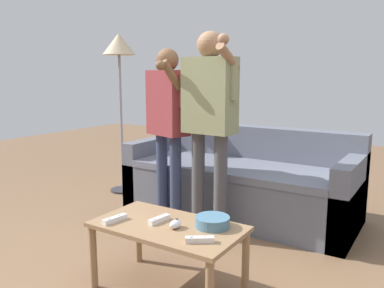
{
  "coord_description": "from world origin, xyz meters",
  "views": [
    {
      "loc": [
        1.31,
        -1.77,
        1.27
      ],
      "look_at": [
        -0.08,
        0.43,
        0.81
      ],
      "focal_mm": 36.93,
      "sensor_mm": 36.0,
      "label": 1
    }
  ],
  "objects_px": {
    "snack_bowl": "(212,222)",
    "player_left": "(168,116)",
    "game_remote_nunchuk": "(175,224)",
    "couch": "(240,183)",
    "coffee_table": "(168,234)",
    "game_remote_wand_far": "(159,220)",
    "game_remote_wand_near": "(200,240)",
    "game_remote_wand_spare": "(115,219)",
    "player_center": "(210,111)",
    "floor_lamp": "(119,55)"
  },
  "relations": [
    {
      "from": "couch",
      "to": "game_remote_nunchuk",
      "type": "xyz_separation_m",
      "value": [
        0.3,
        -1.48,
        0.15
      ]
    },
    {
      "from": "game_remote_wand_far",
      "to": "game_remote_wand_spare",
      "type": "relative_size",
      "value": 0.93
    },
    {
      "from": "couch",
      "to": "coffee_table",
      "type": "height_order",
      "value": "couch"
    },
    {
      "from": "snack_bowl",
      "to": "game_remote_nunchuk",
      "type": "xyz_separation_m",
      "value": [
        -0.17,
        -0.13,
        -0.01
      ]
    },
    {
      "from": "snack_bowl",
      "to": "game_remote_wand_spare",
      "type": "distance_m",
      "value": 0.58
    },
    {
      "from": "snack_bowl",
      "to": "game_remote_wand_near",
      "type": "distance_m",
      "value": 0.23
    },
    {
      "from": "player_left",
      "to": "game_remote_wand_near",
      "type": "relative_size",
      "value": 10.34
    },
    {
      "from": "game_remote_nunchuk",
      "to": "player_center",
      "type": "relative_size",
      "value": 0.06
    },
    {
      "from": "game_remote_wand_near",
      "to": "game_remote_wand_spare",
      "type": "distance_m",
      "value": 0.57
    },
    {
      "from": "coffee_table",
      "to": "floor_lamp",
      "type": "xyz_separation_m",
      "value": [
        -1.64,
        1.42,
        1.12
      ]
    },
    {
      "from": "player_left",
      "to": "game_remote_wand_far",
      "type": "height_order",
      "value": "player_left"
    },
    {
      "from": "game_remote_wand_spare",
      "to": "game_remote_wand_near",
      "type": "bearing_deg",
      "value": 1.71
    },
    {
      "from": "couch",
      "to": "floor_lamp",
      "type": "distance_m",
      "value": 1.84
    },
    {
      "from": "snack_bowl",
      "to": "player_center",
      "type": "distance_m",
      "value": 1.03
    },
    {
      "from": "game_remote_nunchuk",
      "to": "player_left",
      "type": "distance_m",
      "value": 1.27
    },
    {
      "from": "coffee_table",
      "to": "player_center",
      "type": "xyz_separation_m",
      "value": [
        -0.22,
        0.85,
        0.64
      ]
    },
    {
      "from": "couch",
      "to": "floor_lamp",
      "type": "bearing_deg",
      "value": -178.48
    },
    {
      "from": "player_center",
      "to": "game_remote_wand_spare",
      "type": "relative_size",
      "value": 9.68
    },
    {
      "from": "player_left",
      "to": "game_remote_wand_far",
      "type": "distance_m",
      "value": 1.19
    },
    {
      "from": "coffee_table",
      "to": "game_remote_wand_far",
      "type": "height_order",
      "value": "game_remote_wand_far"
    },
    {
      "from": "player_left",
      "to": "game_remote_wand_spare",
      "type": "distance_m",
      "value": 1.21
    },
    {
      "from": "couch",
      "to": "snack_bowl",
      "type": "relative_size",
      "value": 10.46
    },
    {
      "from": "couch",
      "to": "player_left",
      "type": "bearing_deg",
      "value": -127.4
    },
    {
      "from": "snack_bowl",
      "to": "game_remote_wand_near",
      "type": "bearing_deg",
      "value": -77.38
    },
    {
      "from": "game_remote_wand_near",
      "to": "couch",
      "type": "bearing_deg",
      "value": 108.2
    },
    {
      "from": "snack_bowl",
      "to": "game_remote_wand_far",
      "type": "distance_m",
      "value": 0.32
    },
    {
      "from": "floor_lamp",
      "to": "snack_bowl",
      "type": "bearing_deg",
      "value": -34.88
    },
    {
      "from": "couch",
      "to": "game_remote_wand_spare",
      "type": "xyz_separation_m",
      "value": [
        -0.06,
        -1.59,
        0.14
      ]
    },
    {
      "from": "player_left",
      "to": "floor_lamp",
      "type": "bearing_deg",
      "value": 152.81
    },
    {
      "from": "couch",
      "to": "player_left",
      "type": "xyz_separation_m",
      "value": [
        -0.42,
        -0.55,
        0.64
      ]
    },
    {
      "from": "player_center",
      "to": "game_remote_wand_near",
      "type": "bearing_deg",
      "value": -62.57
    },
    {
      "from": "snack_bowl",
      "to": "player_left",
      "type": "relative_size",
      "value": 0.13
    },
    {
      "from": "game_remote_nunchuk",
      "to": "snack_bowl",
      "type": "bearing_deg",
      "value": 38.09
    },
    {
      "from": "game_remote_wand_spare",
      "to": "game_remote_nunchuk",
      "type": "bearing_deg",
      "value": 17.04
    },
    {
      "from": "game_remote_nunchuk",
      "to": "game_remote_wand_near",
      "type": "distance_m",
      "value": 0.23
    },
    {
      "from": "player_left",
      "to": "game_remote_wand_far",
      "type": "bearing_deg",
      "value": -57.11
    },
    {
      "from": "player_center",
      "to": "game_remote_wand_spare",
      "type": "bearing_deg",
      "value": -94.32
    },
    {
      "from": "player_center",
      "to": "game_remote_wand_near",
      "type": "xyz_separation_m",
      "value": [
        0.5,
        -0.96,
        -0.57
      ]
    },
    {
      "from": "couch",
      "to": "snack_bowl",
      "type": "height_order",
      "value": "couch"
    },
    {
      "from": "snack_bowl",
      "to": "floor_lamp",
      "type": "xyz_separation_m",
      "value": [
        -1.88,
        1.31,
        1.03
      ]
    },
    {
      "from": "player_center",
      "to": "game_remote_wand_near",
      "type": "relative_size",
      "value": 11.08
    },
    {
      "from": "couch",
      "to": "game_remote_wand_far",
      "type": "height_order",
      "value": "couch"
    },
    {
      "from": "snack_bowl",
      "to": "game_remote_wand_near",
      "type": "relative_size",
      "value": 1.37
    },
    {
      "from": "snack_bowl",
      "to": "player_left",
      "type": "bearing_deg",
      "value": 137.92
    },
    {
      "from": "game_remote_nunchuk",
      "to": "game_remote_wand_spare",
      "type": "bearing_deg",
      "value": -162.96
    },
    {
      "from": "snack_bowl",
      "to": "player_left",
      "type": "xyz_separation_m",
      "value": [
        -0.88,
        0.8,
        0.49
      ]
    },
    {
      "from": "floor_lamp",
      "to": "game_remote_wand_near",
      "type": "height_order",
      "value": "floor_lamp"
    },
    {
      "from": "game_remote_nunchuk",
      "to": "couch",
      "type": "bearing_deg",
      "value": 101.49
    },
    {
      "from": "player_left",
      "to": "game_remote_wand_spare",
      "type": "height_order",
      "value": "player_left"
    },
    {
      "from": "floor_lamp",
      "to": "game_remote_wand_far",
      "type": "height_order",
      "value": "floor_lamp"
    }
  ]
}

